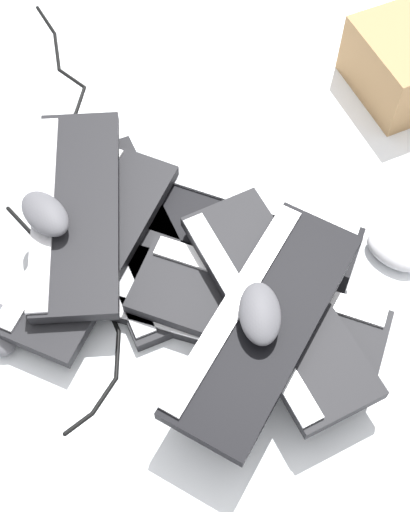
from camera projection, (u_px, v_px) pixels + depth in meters
ground_plane at (150, 277)px, 1.31m from camera, size 3.20×3.20×0.00m
keyboard_0 at (242, 226)px, 1.35m from camera, size 0.26×0.46×0.03m
keyboard_1 at (131, 236)px, 1.34m from camera, size 0.35×0.46×0.03m
keyboard_2 at (223, 310)px, 1.26m from camera, size 0.29×0.46×0.03m
keyboard_3 at (90, 245)px, 1.29m from camera, size 0.46×0.25×0.03m
keyboard_4 at (258, 310)px, 1.23m from camera, size 0.27×0.46×0.03m
keyboard_5 at (276, 303)px, 1.20m from camera, size 0.33×0.46×0.03m
keyboard_6 at (74, 211)px, 1.29m from camera, size 0.43×0.40×0.03m
keyboard_7 at (264, 322)px, 1.15m from camera, size 0.46×0.21×0.03m
mouse_0 at (45, 214)px, 1.25m from camera, size 0.09×0.12×0.04m
mouse_1 at (260, 313)px, 1.12m from camera, size 0.13×0.12×0.04m
mouse_2 at (213, 234)px, 1.30m from camera, size 0.09×0.12×0.04m
mouse_4 at (394, 252)px, 1.31m from camera, size 0.07×0.11×0.04m
cable_0 at (60, 87)px, 1.54m from camera, size 0.38×0.39×0.01m
cable_1 at (75, 308)px, 1.27m from camera, size 0.27×0.41×0.01m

